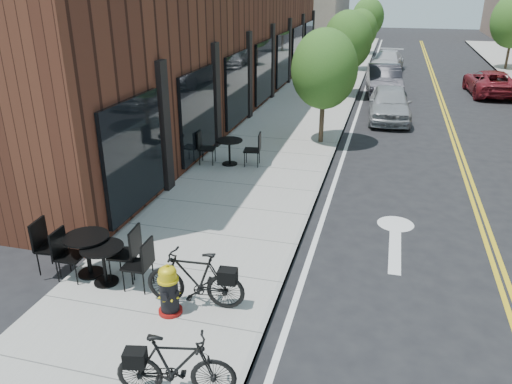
% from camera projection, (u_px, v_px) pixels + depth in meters
% --- Properties ---
extents(ground, '(120.00, 120.00, 0.00)m').
position_uv_depth(ground, '(283.00, 288.00, 9.28)').
color(ground, black).
rests_on(ground, ground).
extents(sidewalk_near, '(4.00, 70.00, 0.12)m').
position_uv_depth(sidewalk_near, '(287.00, 133.00, 18.63)').
color(sidewalk_near, '#9E9B93').
rests_on(sidewalk_near, ground).
extents(building_near, '(5.00, 28.00, 7.00)m').
position_uv_depth(building_near, '(207.00, 25.00, 21.93)').
color(building_near, '#452116').
rests_on(building_near, ground).
extents(tree_near_a, '(2.20, 2.20, 3.81)m').
position_uv_depth(tree_near_a, '(324.00, 69.00, 16.42)').
color(tree_near_a, '#382B1E').
rests_on(tree_near_a, sidewalk_near).
extents(tree_near_b, '(2.30, 2.30, 3.98)m').
position_uv_depth(tree_near_b, '(348.00, 40.00, 23.50)').
color(tree_near_b, '#382B1E').
rests_on(tree_near_b, sidewalk_near).
extents(tree_near_c, '(2.10, 2.10, 3.67)m').
position_uv_depth(tree_near_c, '(360.00, 30.00, 30.69)').
color(tree_near_c, '#382B1E').
rests_on(tree_near_c, sidewalk_near).
extents(tree_near_d, '(2.40, 2.40, 4.11)m').
position_uv_depth(tree_near_d, '(368.00, 17.00, 37.71)').
color(tree_near_d, '#382B1E').
rests_on(tree_near_d, sidewalk_near).
extents(fire_hydrant, '(0.45, 0.45, 0.92)m').
position_uv_depth(fire_hydrant, '(169.00, 290.00, 8.23)').
color(fire_hydrant, maroon).
rests_on(fire_hydrant, sidewalk_near).
extents(bicycle_left, '(1.75, 0.61, 1.04)m').
position_uv_depth(bicycle_left, '(195.00, 279.00, 8.40)').
color(bicycle_left, black).
rests_on(bicycle_left, sidewalk_near).
extents(bicycle_right, '(1.67, 0.78, 0.97)m').
position_uv_depth(bicycle_right, '(176.00, 366.00, 6.54)').
color(bicycle_right, black).
rests_on(bicycle_right, sidewalk_near).
extents(bistro_set_a, '(1.80, 0.80, 0.97)m').
position_uv_depth(bistro_set_a, '(103.00, 259.00, 9.04)').
color(bistro_set_a, black).
rests_on(bistro_set_a, sidewalk_near).
extents(bistro_set_b, '(1.97, 0.91, 1.05)m').
position_uv_depth(bistro_set_b, '(88.00, 249.00, 9.30)').
color(bistro_set_b, black).
rests_on(bistro_set_b, sidewalk_near).
extents(bistro_set_c, '(1.89, 0.90, 1.00)m').
position_uv_depth(bistro_set_c, '(229.00, 148.00, 15.03)').
color(bistro_set_c, black).
rests_on(bistro_set_c, sidewalk_near).
extents(parked_car_a, '(1.83, 4.13, 1.38)m').
position_uv_depth(parked_car_a, '(390.00, 103.00, 20.32)').
color(parked_car_a, '#96999E').
rests_on(parked_car_a, ground).
extents(parked_car_b, '(2.01, 4.59, 1.47)m').
position_uv_depth(parked_car_b, '(384.00, 80.00, 24.86)').
color(parked_car_b, black).
rests_on(parked_car_b, ground).
extents(parked_car_c, '(2.23, 4.56, 1.28)m').
position_uv_depth(parked_car_c, '(387.00, 61.00, 31.42)').
color(parked_car_c, silver).
rests_on(parked_car_c, ground).
extents(parked_car_far, '(2.33, 4.55, 1.23)m').
position_uv_depth(parked_car_far, '(490.00, 83.00, 24.95)').
color(parked_car_far, maroon).
rests_on(parked_car_far, ground).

